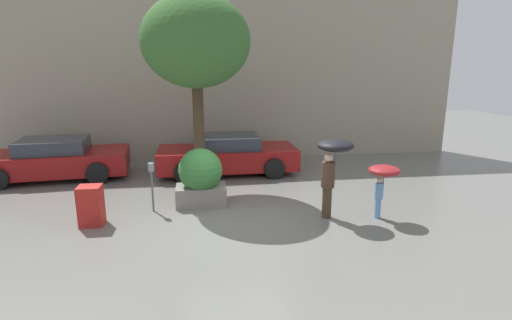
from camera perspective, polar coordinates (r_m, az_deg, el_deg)
The scene contains 10 objects.
ground_plane at distance 9.17m, azimuth -2.93°, elevation -8.87°, with size 40.00×40.00×0.00m, color slate.
building_facade at distance 14.97m, azimuth -5.21°, elevation 11.62°, with size 18.00×0.30×6.00m.
planter_box at distance 10.12m, azimuth -7.92°, elevation -2.36°, with size 1.25×1.10×1.46m.
person_adult at distance 9.18m, azimuth 10.90°, elevation 0.12°, with size 0.82×0.82×1.85m.
person_child at distance 9.49m, azimuth 17.72°, elevation -2.10°, with size 0.71×0.71×1.27m.
parked_car_near at distance 13.08m, azimuth -4.11°, elevation 0.72°, with size 4.48×2.14×1.25m.
parked_car_far at distance 13.91m, azimuth -26.78°, elevation 0.06°, with size 4.51×2.38×1.25m.
street_tree at distance 11.10m, azimuth -8.59°, elevation 16.26°, with size 2.90×2.90×5.31m.
parking_meter at distance 9.86m, azimuth -14.70°, elevation -2.32°, with size 0.14×0.14×1.21m.
newspaper_box at distance 9.59m, azimuth -22.52°, elevation -6.04°, with size 0.50×0.44×0.90m.
Camera 1 is at (-0.67, -8.45, 3.50)m, focal length 28.00 mm.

